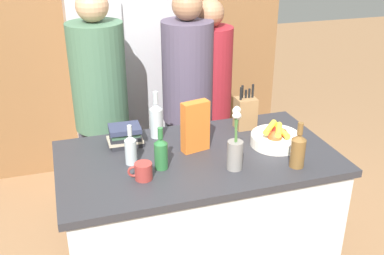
# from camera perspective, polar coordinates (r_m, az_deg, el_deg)

# --- Properties ---
(kitchen_island) EXTENTS (1.51, 0.82, 0.93)m
(kitchen_island) POSITION_cam_1_polar(r_m,az_deg,el_deg) (2.70, 0.67, -12.22)
(kitchen_island) COLOR silver
(kitchen_island) RESTS_ON ground_plane
(back_wall_wood) EXTENTS (2.71, 0.12, 2.60)m
(back_wall_wood) POSITION_cam_1_polar(r_m,az_deg,el_deg) (3.99, -7.52, 13.10)
(back_wall_wood) COLOR brown
(back_wall_wood) RESTS_ON ground_plane
(refrigerator) EXTENTS (0.87, 0.62, 1.91)m
(refrigerator) POSITION_cam_1_polar(r_m,az_deg,el_deg) (3.71, -8.26, 6.67)
(refrigerator) COLOR #B7B7BC
(refrigerator) RESTS_ON ground_plane
(fruit_bowl) EXTENTS (0.28, 0.28, 0.12)m
(fruit_bowl) POSITION_cam_1_polar(r_m,az_deg,el_deg) (2.59, 10.60, -1.23)
(fruit_bowl) COLOR silver
(fruit_bowl) RESTS_ON kitchen_island
(knife_block) EXTENTS (0.12, 0.10, 0.28)m
(knife_block) POSITION_cam_1_polar(r_m,az_deg,el_deg) (2.75, 6.79, 1.91)
(knife_block) COLOR olive
(knife_block) RESTS_ON kitchen_island
(flower_vase) EXTENTS (0.08, 0.08, 0.35)m
(flower_vase) POSITION_cam_1_polar(r_m,az_deg,el_deg) (2.27, 5.52, -2.49)
(flower_vase) COLOR gray
(flower_vase) RESTS_ON kitchen_island
(cereal_box) EXTENTS (0.16, 0.09, 0.29)m
(cereal_box) POSITION_cam_1_polar(r_m,az_deg,el_deg) (2.44, 0.42, 0.12)
(cereal_box) COLOR orange
(cereal_box) RESTS_ON kitchen_island
(coffee_mug) EXTENTS (0.12, 0.09, 0.09)m
(coffee_mug) POSITION_cam_1_polar(r_m,az_deg,el_deg) (2.23, -6.25, -5.54)
(coffee_mug) COLOR #99332D
(coffee_mug) RESTS_ON kitchen_island
(book_stack) EXTENTS (0.20, 0.16, 0.12)m
(book_stack) POSITION_cam_1_polar(r_m,az_deg,el_deg) (2.56, -8.51, -1.03)
(book_stack) COLOR #232328
(book_stack) RESTS_ON kitchen_island
(bottle_oil) EXTENTS (0.08, 0.08, 0.25)m
(bottle_oil) POSITION_cam_1_polar(r_m,az_deg,el_deg) (2.36, 13.31, -2.74)
(bottle_oil) COLOR brown
(bottle_oil) RESTS_ON kitchen_island
(bottle_vinegar) EXTENTS (0.07, 0.07, 0.23)m
(bottle_vinegar) POSITION_cam_1_polar(r_m,az_deg,el_deg) (2.29, -3.96, -3.18)
(bottle_vinegar) COLOR #286633
(bottle_vinegar) RESTS_ON kitchen_island
(bottle_wine) EXTENTS (0.06, 0.06, 0.22)m
(bottle_wine) POSITION_cam_1_polar(r_m,az_deg,el_deg) (2.35, -7.79, -2.68)
(bottle_wine) COLOR #B2BCC1
(bottle_wine) RESTS_ON kitchen_island
(bottle_water) EXTENTS (0.08, 0.08, 0.28)m
(bottle_water) POSITION_cam_1_polar(r_m,az_deg,el_deg) (2.62, -4.55, 1.05)
(bottle_water) COLOR #B2BCC1
(bottle_water) RESTS_ON kitchen_island
(person_at_sink) EXTENTS (0.36, 0.36, 1.73)m
(person_at_sink) POSITION_cam_1_polar(r_m,az_deg,el_deg) (3.03, -11.45, 2.57)
(person_at_sink) COLOR #383842
(person_at_sink) RESTS_ON ground_plane
(person_in_blue) EXTENTS (0.35, 0.35, 1.70)m
(person_in_blue) POSITION_cam_1_polar(r_m,az_deg,el_deg) (3.13, -0.57, 3.53)
(person_in_blue) COLOR #383842
(person_in_blue) RESTS_ON ground_plane
(person_in_red_tee) EXTENTS (0.32, 0.32, 1.62)m
(person_in_red_tee) POSITION_cam_1_polar(r_m,az_deg,el_deg) (3.29, 2.16, 3.75)
(person_in_red_tee) COLOR #383842
(person_in_red_tee) RESTS_ON ground_plane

